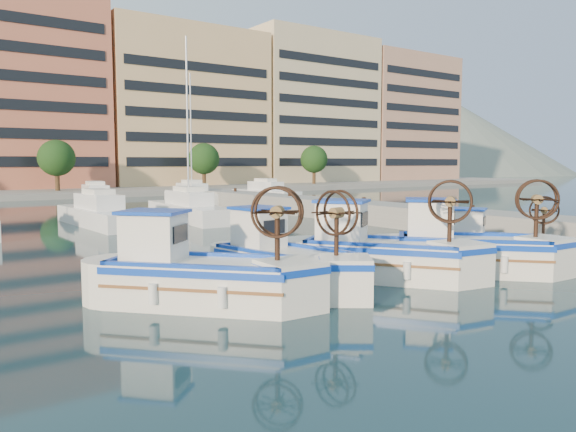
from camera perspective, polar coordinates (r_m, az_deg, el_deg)
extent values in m
plane|color=#1B3D48|center=(16.64, 7.99, -7.25)|extent=(300.00, 300.00, 0.00)
cube|color=gray|center=(31.39, 15.22, -0.33)|extent=(3.00, 60.00, 1.20)
cube|color=#C3674C|center=(78.31, -26.83, 11.77)|extent=(22.00, 14.00, 25.00)
cube|color=black|center=(71.46, -25.96, 12.47)|extent=(20.24, 0.12, 22.50)
cube|color=#DEB37B|center=(84.83, -10.98, 10.69)|extent=(23.00, 14.00, 22.00)
cube|color=black|center=(78.55, -8.81, 11.15)|extent=(21.16, 0.12, 19.80)
cube|color=#D0B98F|center=(96.75, 1.73, 10.71)|extent=(22.00, 14.00, 24.00)
cube|color=black|center=(91.30, 4.43, 11.01)|extent=(20.24, 0.12, 21.60)
cube|color=tan|center=(111.34, 10.91, 9.66)|extent=(21.00, 14.00, 23.00)
cube|color=black|center=(106.63, 13.67, 9.80)|extent=(19.32, 0.12, 20.70)
cylinder|color=#3F2B19|center=(67.05, -22.38, 3.17)|extent=(0.50, 0.50, 3.00)
sphere|color=#1E4318|center=(67.02, -22.46, 5.47)|extent=(4.00, 4.00, 4.00)
cylinder|color=#3F2B19|center=(73.26, -8.52, 3.67)|extent=(0.50, 0.50, 3.00)
sphere|color=#1E4318|center=(73.23, -8.55, 5.78)|extent=(4.00, 4.00, 4.00)
cylinder|color=#3F2B19|center=(82.98, 2.65, 3.92)|extent=(0.50, 0.50, 3.00)
sphere|color=#1E4318|center=(82.95, 2.66, 5.78)|extent=(4.00, 4.00, 4.00)
cone|color=slate|center=(194.17, 15.73, 4.12)|extent=(160.00, 160.00, 50.00)
cube|color=white|center=(34.29, -18.64, -0.12)|extent=(2.44, 9.32, 1.00)
cube|color=white|center=(36.41, -10.04, 0.38)|extent=(3.01, 10.18, 1.00)
cylinder|color=silver|center=(36.35, -10.19, 9.05)|extent=(0.12, 0.12, 11.00)
cube|color=white|center=(48.85, -18.96, 1.43)|extent=(3.40, 9.29, 1.00)
cube|color=white|center=(50.94, -9.74, 1.79)|extent=(2.36, 7.50, 1.00)
cylinder|color=silver|center=(50.90, -9.84, 7.98)|extent=(0.12, 0.12, 11.00)
cube|color=white|center=(54.68, -2.30, 2.11)|extent=(2.94, 8.46, 1.00)
cube|color=silver|center=(14.50, -8.67, -6.84)|extent=(4.52, 4.68, 1.14)
cube|color=#0E39B7|center=(14.42, -8.70, -5.15)|extent=(4.65, 4.82, 0.17)
cube|color=blue|center=(14.43, -8.69, -5.42)|extent=(3.89, 4.06, 0.07)
cube|color=white|center=(14.81, -13.46, -2.09)|extent=(1.83, 1.85, 1.19)
cube|color=#0E39B7|center=(14.75, -13.51, 0.42)|extent=(2.06, 2.08, 0.09)
cylinder|color=#331E14|center=(13.73, -1.09, -2.38)|extent=(0.13, 0.13, 1.26)
cylinder|color=brown|center=(13.65, -1.10, 0.42)|extent=(0.46, 0.46, 0.30)
torus|color=#331E14|center=(13.50, -1.25, 0.36)|extent=(0.91, 0.99, 1.27)
torus|color=#331E14|center=(13.81, -0.94, 0.47)|extent=(0.91, 0.99, 1.27)
cube|color=silver|center=(16.30, -0.07, -5.51)|extent=(2.50, 4.58, 1.09)
cube|color=#0E39B7|center=(16.23, -0.07, -4.08)|extent=(2.58, 4.71, 0.17)
cube|color=blue|center=(16.24, -0.07, -4.31)|extent=(2.03, 4.08, 0.06)
cube|color=white|center=(17.04, -2.98, -1.26)|extent=(1.33, 1.50, 1.14)
cube|color=#0E39B7|center=(16.98, -2.99, 0.82)|extent=(1.51, 1.68, 0.08)
cylinder|color=#331E14|center=(14.86, 4.94, -2.13)|extent=(0.12, 0.12, 1.20)
cylinder|color=brown|center=(14.79, 4.96, 0.33)|extent=(0.37, 0.34, 0.29)
torus|color=#331E14|center=(14.67, 4.57, 0.29)|extent=(0.26, 1.21, 1.21)
torus|color=#331E14|center=(14.91, 5.35, 0.37)|extent=(0.26, 1.21, 1.21)
cube|color=silver|center=(17.85, 9.59, -4.51)|extent=(4.31, 4.94, 1.16)
cube|color=#0E39B7|center=(17.78, 9.62, -3.11)|extent=(4.44, 5.08, 0.18)
cube|color=blue|center=(17.79, 9.61, -3.33)|extent=(3.68, 4.30, 0.07)
cube|color=white|center=(17.95, 5.48, -0.58)|extent=(1.82, 1.88, 1.22)
cube|color=#0E39B7|center=(17.89, 5.49, 1.54)|extent=(2.05, 2.11, 0.09)
cylinder|color=#331E14|center=(17.47, 16.10, -0.82)|extent=(0.13, 0.13, 1.28)
cylinder|color=brown|center=(17.41, 16.16, 1.42)|extent=(0.47, 0.46, 0.31)
torus|color=#331E14|center=(17.24, 16.13, 1.39)|extent=(0.81, 1.10, 1.29)
torus|color=#331E14|center=(17.57, 16.19, 1.46)|extent=(0.81, 1.10, 1.29)
cube|color=silver|center=(19.42, 18.04, -3.91)|extent=(4.61, 4.72, 1.16)
cube|color=#0E39B7|center=(19.36, 18.08, -2.62)|extent=(4.74, 4.87, 0.18)
cube|color=blue|center=(19.37, 18.07, -2.83)|extent=(3.97, 4.09, 0.07)
cube|color=white|center=(19.16, 14.22, -0.36)|extent=(1.86, 1.87, 1.21)
cube|color=#0E39B7|center=(19.11, 14.27, 1.61)|extent=(2.09, 2.10, 0.09)
cylinder|color=#331E14|center=(19.60, 23.90, -0.44)|extent=(0.13, 0.13, 1.28)
cylinder|color=brown|center=(19.55, 23.98, 1.55)|extent=(0.47, 0.47, 0.31)
torus|color=#331E14|center=(19.39, 24.08, 1.52)|extent=(0.94, 0.99, 1.29)
torus|color=#331E14|center=(19.71, 23.87, 1.58)|extent=(0.94, 0.99, 1.29)
cube|color=silver|center=(22.30, 20.42, -3.13)|extent=(3.17, 3.92, 0.91)
cube|color=#0E39B7|center=(22.26, 20.45, -2.25)|extent=(3.27, 4.04, 0.14)
cube|color=blue|center=(22.26, 20.45, -2.39)|extent=(2.69, 3.44, 0.05)
cube|color=white|center=(22.28, 17.84, -0.65)|extent=(1.39, 1.45, 0.95)
cube|color=#0E39B7|center=(22.23, 17.88, 0.68)|extent=(1.56, 1.63, 0.07)
cylinder|color=#331E14|center=(22.14, 24.52, -0.84)|extent=(0.10, 0.10, 1.00)
cylinder|color=brown|center=(22.09, 24.58, 0.54)|extent=(0.36, 0.35, 0.24)
torus|color=#331E14|center=(21.96, 24.58, 0.51)|extent=(0.56, 0.90, 1.01)
torus|color=#331E14|center=(22.22, 24.58, 0.56)|extent=(0.56, 0.90, 1.01)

